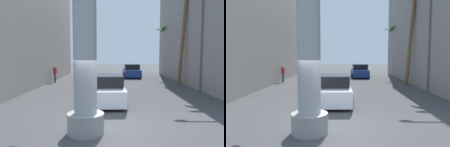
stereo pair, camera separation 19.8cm
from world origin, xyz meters
TOP-DOWN VIEW (x-y plane):
  - ground_plane at (0.00, 10.00)m, footprint 87.68×87.68m
  - building_left at (-9.92, 13.30)m, footprint 7.86×20.33m
  - building_right at (9.92, 12.62)m, footprint 7.11×21.11m
  - street_lamp at (5.93, 8.14)m, footprint 2.78×0.28m
  - traffic_light_mast at (-4.78, 4.05)m, footprint 5.32×0.32m
  - car_lead at (-0.34, 4.63)m, footprint 2.24×5.21m
  - car_far at (2.20, 18.37)m, footprint 2.02×4.39m
  - palm_tree_far_right at (6.63, 19.44)m, footprint 2.81×2.79m
  - palm_tree_mid_right at (6.19, 11.72)m, footprint 2.66×2.67m
  - pedestrian_far_left at (-5.66, 13.44)m, footprint 0.45×0.45m

SIDE VIEW (x-z plane):
  - ground_plane at x=0.00m, z-range 0.00..0.00m
  - car_lead at x=-0.34m, z-range -0.08..1.48m
  - car_far at x=2.20m, z-range -0.04..1.52m
  - pedestrian_far_left at x=-5.66m, z-range 0.14..1.78m
  - palm_tree_far_right at x=6.63m, z-range 0.84..7.11m
  - street_lamp at x=5.93m, z-range 0.77..7.56m
  - traffic_light_mast at x=-4.78m, z-range 1.25..7.36m
  - palm_tree_mid_right at x=6.19m, z-range 1.33..9.96m
  - building_left at x=-9.92m, z-range 0.01..11.76m
  - building_right at x=9.92m, z-range 0.01..12.03m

